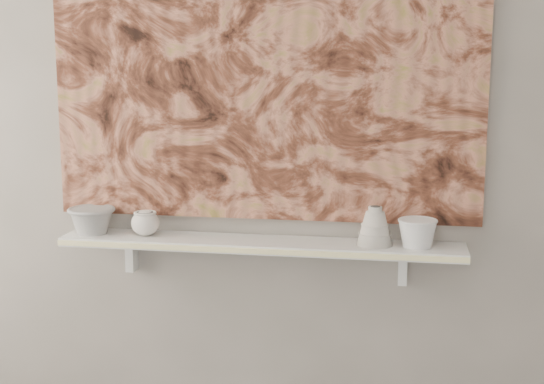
% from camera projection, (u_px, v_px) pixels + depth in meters
% --- Properties ---
extents(wall_back, '(3.60, 0.00, 3.60)m').
position_uv_depth(wall_back, '(264.00, 116.00, 2.63)').
color(wall_back, gray).
rests_on(wall_back, floor).
extents(shelf, '(1.40, 0.18, 0.03)m').
position_uv_depth(shelf, '(260.00, 244.00, 2.61)').
color(shelf, silver).
rests_on(shelf, wall_back).
extents(shelf_stripe, '(1.40, 0.01, 0.02)m').
position_uv_depth(shelf_stripe, '(255.00, 251.00, 2.52)').
color(shelf_stripe, '#F6EDA4').
rests_on(shelf_stripe, shelf).
extents(bracket_left, '(0.03, 0.06, 0.12)m').
position_uv_depth(bracket_left, '(132.00, 254.00, 2.77)').
color(bracket_left, silver).
rests_on(bracket_left, wall_back).
extents(bracket_right, '(0.03, 0.06, 0.12)m').
position_uv_depth(bracket_right, '(403.00, 267.00, 2.61)').
color(bracket_right, silver).
rests_on(bracket_right, wall_back).
extents(painting, '(1.50, 0.02, 1.10)m').
position_uv_depth(painting, '(263.00, 61.00, 2.58)').
color(painting, brown).
rests_on(painting, wall_back).
extents(house_motif, '(0.09, 0.00, 0.08)m').
position_uv_depth(house_motif, '(394.00, 154.00, 2.55)').
color(house_motif, black).
rests_on(house_motif, painting).
extents(bowl_grey, '(0.18, 0.18, 0.10)m').
position_uv_depth(bowl_grey, '(92.00, 220.00, 2.70)').
color(bowl_grey, gray).
rests_on(bowl_grey, shelf).
extents(cup_cream, '(0.11, 0.11, 0.09)m').
position_uv_depth(cup_cream, '(145.00, 223.00, 2.67)').
color(cup_cream, beige).
rests_on(cup_cream, shelf).
extents(bell_vessel, '(0.14, 0.14, 0.13)m').
position_uv_depth(bell_vessel, '(375.00, 226.00, 2.54)').
color(bell_vessel, beige).
rests_on(bell_vessel, shelf).
extents(bowl_white, '(0.15, 0.15, 0.10)m').
position_uv_depth(bowl_white, '(417.00, 233.00, 2.52)').
color(bowl_white, silver).
rests_on(bowl_white, shelf).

